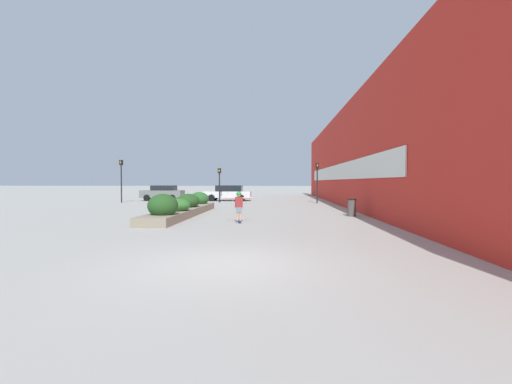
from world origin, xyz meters
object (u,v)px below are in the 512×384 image
at_px(traffic_light_right, 317,176).
at_px(car_leftmost, 228,193).
at_px(skateboard, 239,221).
at_px(trash_bin, 352,208).
at_px(skateboarder, 239,203).
at_px(traffic_light_left, 219,179).
at_px(car_center_left, 163,193).
at_px(traffic_light_far_left, 121,174).

bearing_deg(traffic_light_right, car_leftmost, 158.16).
bearing_deg(skateboard, trash_bin, 16.55).
relative_size(skateboarder, traffic_light_left, 0.43).
bearing_deg(car_center_left, traffic_light_right, -102.31).
distance_m(car_center_left, traffic_light_far_left, 4.62).
xyz_separation_m(trash_bin, traffic_light_right, (-0.56, 11.23, 1.91)).
relative_size(skateboard, traffic_light_far_left, 0.18).
bearing_deg(skateboarder, trash_bin, 16.55).
bearing_deg(traffic_light_right, trash_bin, -87.15).
xyz_separation_m(trash_bin, car_leftmost, (-8.83, 14.55, 0.33)).
relative_size(skateboard, car_leftmost, 0.15).
relative_size(car_leftmost, traffic_light_far_left, 1.20).
xyz_separation_m(skateboard, car_leftmost, (-3.08, 17.83, 0.72)).
relative_size(skateboard, car_center_left, 0.17).
bearing_deg(traffic_light_far_left, skateboard, -49.67).
relative_size(trash_bin, traffic_light_far_left, 0.24).
height_order(skateboarder, car_leftmost, car_leftmost).
bearing_deg(car_center_left, trash_bin, -133.33).
relative_size(skateboarder, car_leftmost, 0.29).
bearing_deg(traffic_light_left, car_leftmost, 82.53).
height_order(trash_bin, car_center_left, car_center_left).
height_order(skateboarder, car_center_left, car_center_left).
distance_m(skateboard, trash_bin, 6.63).
relative_size(trash_bin, car_center_left, 0.23).
height_order(skateboard, trash_bin, trash_bin).
relative_size(car_leftmost, car_center_left, 1.13).
distance_m(trash_bin, traffic_light_far_left, 21.23).
xyz_separation_m(skateboard, traffic_light_right, (5.19, 14.51, 2.31)).
relative_size(skateboarder, car_center_left, 0.33).
distance_m(trash_bin, car_center_left, 21.07).
height_order(skateboarder, traffic_light_left, traffic_light_left).
bearing_deg(car_leftmost, trash_bin, -148.74).
xyz_separation_m(car_center_left, traffic_light_right, (14.76, -3.22, 1.59)).
distance_m(skateboarder, trash_bin, 6.63).
bearing_deg(car_leftmost, traffic_light_left, 172.53).
distance_m(skateboard, car_leftmost, 18.10).
xyz_separation_m(car_leftmost, car_center_left, (-6.49, -0.09, -0.01)).
xyz_separation_m(skateboarder, car_center_left, (-9.58, 17.73, -0.11)).
height_order(trash_bin, traffic_light_left, traffic_light_left).
bearing_deg(skateboarder, traffic_light_left, 89.81).
bearing_deg(traffic_light_far_left, car_leftmost, 20.60).
height_order(traffic_light_right, traffic_light_far_left, traffic_light_far_left).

